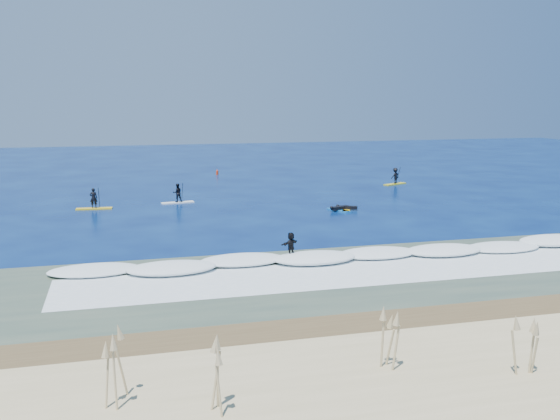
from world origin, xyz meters
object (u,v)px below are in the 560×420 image
object	(u,v)px
sup_paddler_center	(177,195)
wave_surfer	(291,246)
prone_paddler_far	(339,209)
sup_paddler_right	(395,177)
prone_paddler_near	(347,208)
marker_buoy	(217,172)
sup_paddler_left	(94,202)

from	to	relation	value
sup_paddler_center	wave_surfer	size ratio (longest dim) A/B	1.42
prone_paddler_far	wave_surfer	world-z (taller)	wave_surfer
sup_paddler_center	prone_paddler_far	distance (m)	14.32
sup_paddler_right	sup_paddler_center	bearing A→B (deg)	169.71
prone_paddler_near	wave_surfer	world-z (taller)	wave_surfer
sup_paddler_center	prone_paddler_far	world-z (taller)	sup_paddler_center
wave_surfer	sup_paddler_center	bearing A→B (deg)	68.47
marker_buoy	wave_surfer	bearing A→B (deg)	-93.03
wave_surfer	marker_buoy	xyz separation A→B (m)	(2.13, 40.30, -0.54)
marker_buoy	sup_paddler_right	bearing A→B (deg)	-37.20
sup_paddler_center	marker_buoy	distance (m)	20.11
sup_paddler_right	wave_surfer	world-z (taller)	sup_paddler_right
prone_paddler_near	marker_buoy	xyz separation A→B (m)	(-6.65, 26.03, 0.15)
sup_paddler_center	wave_surfer	world-z (taller)	sup_paddler_center
sup_paddler_center	prone_paddler_near	distance (m)	14.90
sup_paddler_center	prone_paddler_near	bearing A→B (deg)	-36.26
sup_paddler_center	wave_surfer	bearing A→B (deg)	-86.64
sup_paddler_right	prone_paddler_far	world-z (taller)	sup_paddler_right
sup_paddler_center	wave_surfer	distance (m)	21.71
sup_paddler_center	wave_surfer	xyz separation A→B (m)	(4.36, -21.27, 0.10)
prone_paddler_far	wave_surfer	size ratio (longest dim) A/B	1.18
sup_paddler_left	marker_buoy	world-z (taller)	sup_paddler_left
sup_paddler_left	marker_buoy	size ratio (longest dim) A/B	4.19
sup_paddler_left	marker_buoy	bearing A→B (deg)	60.27
sup_paddler_center	sup_paddler_left	bearing A→B (deg)	-178.06
prone_paddler_far	marker_buoy	distance (m)	26.81
prone_paddler_near	prone_paddler_far	distance (m)	0.74
sup_paddler_left	prone_paddler_near	xyz separation A→B (m)	(20.14, -5.74, -0.48)
prone_paddler_near	wave_surfer	size ratio (longest dim) A/B	1.10
sup_paddler_right	marker_buoy	xyz separation A→B (m)	(-17.03, 12.93, -0.49)
sup_paddler_left	sup_paddler_center	distance (m)	7.11
sup_paddler_center	sup_paddler_right	bearing A→B (deg)	6.32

